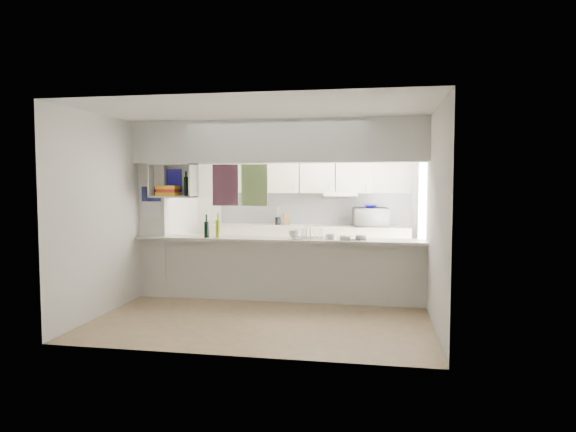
% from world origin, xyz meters
% --- Properties ---
extents(floor, '(4.80, 4.80, 0.00)m').
position_xyz_m(floor, '(0.00, 0.00, 0.00)').
color(floor, '#8F7653').
rests_on(floor, ground).
extents(ceiling, '(4.80, 4.80, 0.00)m').
position_xyz_m(ceiling, '(0.00, 0.00, 2.60)').
color(ceiling, white).
rests_on(ceiling, wall_back).
extents(wall_back, '(4.20, 0.00, 4.20)m').
position_xyz_m(wall_back, '(0.00, 2.40, 1.30)').
color(wall_back, silver).
rests_on(wall_back, floor).
extents(wall_left, '(0.00, 4.80, 4.80)m').
position_xyz_m(wall_left, '(-2.10, 0.00, 1.30)').
color(wall_left, silver).
rests_on(wall_left, floor).
extents(wall_right, '(0.00, 4.80, 4.80)m').
position_xyz_m(wall_right, '(2.10, 0.00, 1.30)').
color(wall_right, silver).
rests_on(wall_right, floor).
extents(servery_partition, '(4.20, 0.50, 2.60)m').
position_xyz_m(servery_partition, '(-0.17, 0.00, 1.66)').
color(servery_partition, silver).
rests_on(servery_partition, floor).
extents(cubby_shelf, '(0.65, 0.35, 0.50)m').
position_xyz_m(cubby_shelf, '(-1.57, -0.06, 1.71)').
color(cubby_shelf, white).
rests_on(cubby_shelf, bulkhead).
extents(kitchen_run, '(3.60, 0.63, 2.24)m').
position_xyz_m(kitchen_run, '(0.16, 2.14, 0.83)').
color(kitchen_run, beige).
rests_on(kitchen_run, floor).
extents(microwave, '(0.68, 0.53, 0.33)m').
position_xyz_m(microwave, '(1.29, 2.12, 1.09)').
color(microwave, white).
rests_on(microwave, bench_top).
extents(bowl, '(0.24, 0.24, 0.06)m').
position_xyz_m(bowl, '(1.28, 2.11, 1.28)').
color(bowl, '#100B7A').
rests_on(bowl, microwave).
extents(dish_rack, '(0.41, 0.33, 0.21)m').
position_xyz_m(dish_rack, '(0.46, 0.02, 1.00)').
color(dish_rack, silver).
rests_on(dish_rack, breakfast_bar).
extents(cup, '(0.16, 0.16, 0.10)m').
position_xyz_m(cup, '(0.25, -0.08, 0.99)').
color(cup, white).
rests_on(cup, dish_rack).
extents(wine_bottles, '(0.22, 0.15, 0.36)m').
position_xyz_m(wine_bottles, '(-0.96, -0.07, 1.05)').
color(wine_bottles, black).
rests_on(wine_bottles, breakfast_bar).
extents(plastic_tubs, '(0.58, 0.23, 0.07)m').
position_xyz_m(plastic_tubs, '(0.95, -0.04, 0.95)').
color(plastic_tubs, silver).
rests_on(plastic_tubs, breakfast_bar).
extents(utensil_jar, '(0.10, 0.10, 0.15)m').
position_xyz_m(utensil_jar, '(-0.43, 2.15, 0.99)').
color(utensil_jar, black).
rests_on(utensil_jar, bench_top).
extents(knife_block, '(0.13, 0.12, 0.22)m').
position_xyz_m(knife_block, '(-0.27, 2.18, 1.03)').
color(knife_block, '#4D361A').
rests_on(knife_block, bench_top).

